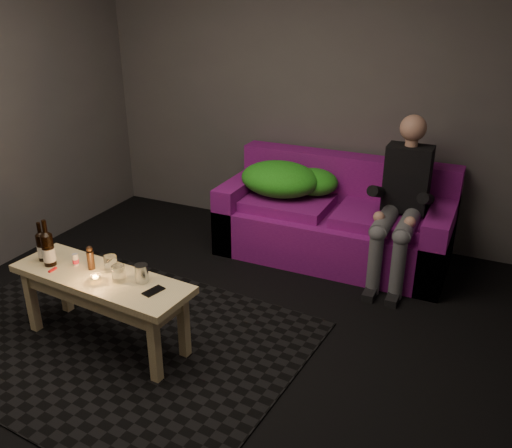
% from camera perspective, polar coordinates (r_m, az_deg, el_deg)
% --- Properties ---
extents(floor, '(4.50, 4.50, 0.00)m').
position_cam_1_polar(floor, '(3.56, -8.45, -13.56)').
color(floor, black).
rests_on(floor, ground).
extents(room, '(4.50, 4.50, 4.50)m').
position_cam_1_polar(room, '(3.28, -5.61, 14.86)').
color(room, silver).
rests_on(room, ground).
extents(rug, '(2.58, 1.97, 0.01)m').
position_cam_1_polar(rug, '(3.79, -14.75, -11.49)').
color(rug, black).
rests_on(rug, floor).
extents(sofa, '(1.90, 0.86, 0.82)m').
position_cam_1_polar(sofa, '(4.68, 8.34, 0.19)').
color(sofa, '#761078').
rests_on(sofa, floor).
extents(green_blanket, '(0.84, 0.57, 0.29)m').
position_cam_1_polar(green_blanket, '(4.70, 3.19, 4.68)').
color(green_blanket, '#26901A').
rests_on(green_blanket, sofa).
extents(person, '(0.34, 0.79, 1.27)m').
position_cam_1_polar(person, '(4.30, 15.10, 2.63)').
color(person, black).
rests_on(person, sofa).
extents(coffee_table, '(1.25, 0.49, 0.50)m').
position_cam_1_polar(coffee_table, '(3.55, -15.92, -6.51)').
color(coffee_table, tan).
rests_on(coffee_table, rug).
extents(beer_bottle_a, '(0.07, 0.07, 0.27)m').
position_cam_1_polar(beer_bottle_a, '(3.78, -21.60, -2.19)').
color(beer_bottle_a, black).
rests_on(beer_bottle_a, coffee_table).
extents(beer_bottle_b, '(0.08, 0.08, 0.31)m').
position_cam_1_polar(beer_bottle_b, '(3.69, -21.05, -2.44)').
color(beer_bottle_b, black).
rests_on(beer_bottle_b, coffee_table).
extents(salt_shaker, '(0.04, 0.04, 0.08)m').
position_cam_1_polar(salt_shaker, '(3.66, -18.47, -3.57)').
color(salt_shaker, silver).
rests_on(salt_shaker, coffee_table).
extents(pepper_mill, '(0.06, 0.06, 0.12)m').
position_cam_1_polar(pepper_mill, '(3.57, -17.00, -3.68)').
color(pepper_mill, black).
rests_on(pepper_mill, coffee_table).
extents(tumbler_back, '(0.10, 0.10, 0.10)m').
position_cam_1_polar(tumbler_back, '(3.53, -15.05, -4.02)').
color(tumbler_back, white).
rests_on(tumbler_back, coffee_table).
extents(tealight, '(0.06, 0.06, 0.05)m').
position_cam_1_polar(tealight, '(3.43, -16.53, -5.52)').
color(tealight, white).
rests_on(tealight, coffee_table).
extents(tumbler_front, '(0.09, 0.09, 0.10)m').
position_cam_1_polar(tumbler_front, '(3.39, -14.27, -5.06)').
color(tumbler_front, white).
rests_on(tumbler_front, coffee_table).
extents(steel_cup, '(0.10, 0.10, 0.11)m').
position_cam_1_polar(steel_cup, '(3.35, -11.95, -5.10)').
color(steel_cup, '#B5B8BC').
rests_on(steel_cup, coffee_table).
extents(smartphone, '(0.10, 0.14, 0.01)m').
position_cam_1_polar(smartphone, '(3.25, -10.74, -6.95)').
color(smartphone, black).
rests_on(smartphone, coffee_table).
extents(red_lighter, '(0.02, 0.06, 0.01)m').
position_cam_1_polar(red_lighter, '(3.66, -20.63, -4.53)').
color(red_lighter, red).
rests_on(red_lighter, coffee_table).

